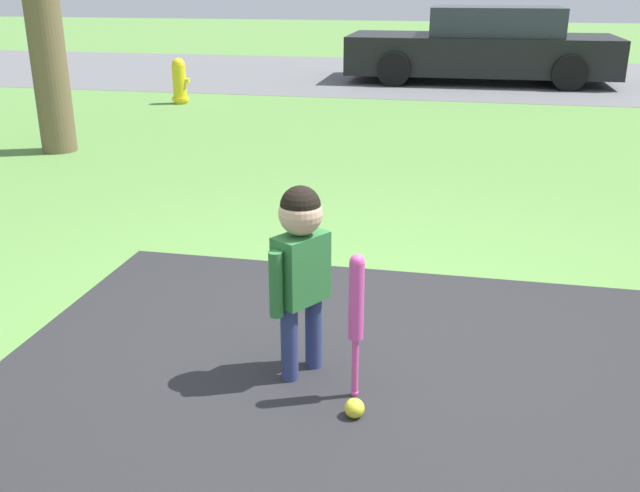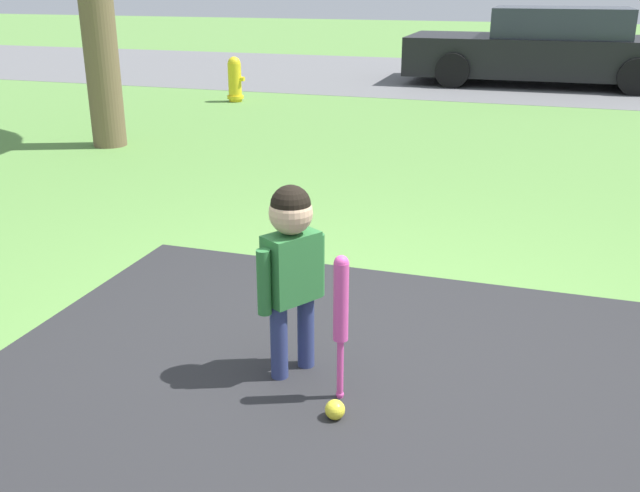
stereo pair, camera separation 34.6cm
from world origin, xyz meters
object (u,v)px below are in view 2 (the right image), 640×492
at_px(baseball_bat, 341,308).
at_px(sports_ball, 335,410).
at_px(parked_car, 547,48).
at_px(fire_hydrant, 235,80).
at_px(child, 291,255).

xyz_separation_m(baseball_bat, sports_ball, (0.02, -0.15, -0.38)).
relative_size(baseball_bat, parked_car, 0.14).
bearing_deg(sports_ball, fire_hydrant, 117.12).
distance_m(sports_ball, fire_hydrant, 8.26).
relative_size(sports_ball, fire_hydrant, 0.13).
bearing_deg(fire_hydrant, parked_car, 38.25).
xyz_separation_m(child, baseball_bat, (0.27, -0.15, -0.15)).
height_order(baseball_bat, fire_hydrant, baseball_bat).
bearing_deg(baseball_bat, sports_ball, -80.95).
bearing_deg(child, sports_ball, -104.63).
height_order(baseball_bat, sports_ball, baseball_bat).
bearing_deg(sports_ball, baseball_bat, 99.05).
xyz_separation_m(child, parked_car, (0.82, 10.43, 0.02)).
height_order(child, sports_ball, child).
xyz_separation_m(child, fire_hydrant, (-3.47, 7.05, -0.26)).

